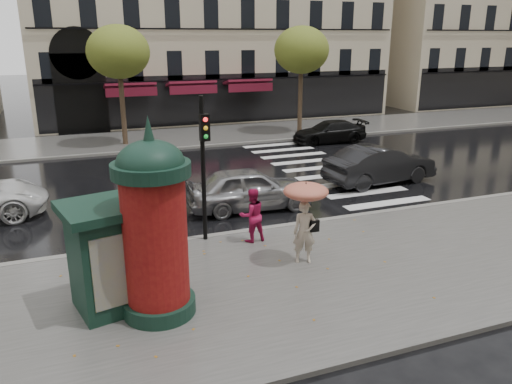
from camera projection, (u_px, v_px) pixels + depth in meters
name	position (u px, v px, depth m)	size (l,w,h in m)	color
ground	(286.00, 274.00, 13.20)	(160.00, 160.00, 0.00)	black
near_sidewalk	(294.00, 280.00, 12.74)	(90.00, 7.00, 0.12)	#474744
far_sidewalk	(158.00, 139.00, 30.13)	(90.00, 6.00, 0.12)	#474744
near_kerb	(247.00, 232.00, 15.86)	(90.00, 0.25, 0.14)	slate
far_kerb	(167.00, 149.00, 27.45)	(90.00, 0.25, 0.14)	slate
zebra_crossing	(318.00, 168.00, 23.79)	(3.60, 11.75, 0.01)	silver
tree_far_left	(118.00, 52.00, 27.03)	(3.40, 3.40, 6.64)	#38281C
tree_far_right	(301.00, 50.00, 30.76)	(3.40, 3.40, 6.64)	#38281C
woman_umbrella	(305.00, 209.00, 13.20)	(1.19, 1.19, 2.30)	#BEB09D
woman_red	(252.00, 215.00, 14.79)	(0.80, 0.62, 1.64)	#B11549
man_burgundy	(156.00, 220.00, 14.02)	(0.94, 0.61, 1.93)	#430D0D
morris_column	(154.00, 224.00, 10.53)	(1.64, 1.64, 4.41)	black
traffic_light	(204.00, 156.00, 14.32)	(0.28, 0.41, 4.32)	black
newsstand	(114.00, 254.00, 11.09)	(2.38, 2.14, 2.47)	black
car_silver	(250.00, 188.00, 17.94)	(1.83, 4.56, 1.55)	#9A9A9E
car_darkgrey	(380.00, 165.00, 21.15)	(1.71, 4.91, 1.62)	black
car_black	(329.00, 132.00, 29.33)	(1.79, 4.40, 1.28)	black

